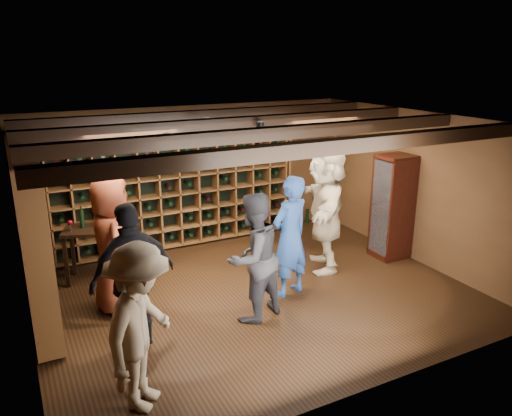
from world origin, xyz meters
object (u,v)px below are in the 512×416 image
guest_woman_black (133,277)px  guest_khaki (141,328)px  man_grey_suit (253,257)px  tasting_table (102,234)px  man_blue_shirt (290,236)px  guest_red_floral (113,245)px  guest_beige (326,208)px  display_cabinet (392,209)px

guest_woman_black → guest_khaki: guest_woman_black is taller
man_grey_suit → tasting_table: bearing=-73.0°
man_blue_shirt → guest_red_floral: size_ratio=0.95×
man_grey_suit → guest_beige: size_ratio=0.85×
guest_red_floral → guest_khaki: guest_red_floral is taller
guest_red_floral → guest_woman_black: bearing=-173.0°
man_blue_shirt → guest_woman_black: 2.34m
guest_red_floral → guest_woman_black: guest_red_floral is taller
man_blue_shirt → guest_khaki: size_ratio=1.03×
guest_beige → guest_red_floral: bearing=-63.8°
man_grey_suit → guest_woman_black: bearing=-20.8°
man_blue_shirt → tasting_table: 2.88m
man_blue_shirt → tasting_table: man_blue_shirt is taller
guest_woman_black → guest_khaki: 1.12m
guest_red_floral → tasting_table: 1.06m
guest_red_floral → guest_khaki: bearing=-178.9°
guest_woman_black → guest_beige: size_ratio=0.88×
guest_khaki → guest_beige: guest_beige is taller
man_blue_shirt → tasting_table: (-2.30, 1.73, -0.14)m
man_grey_suit → tasting_table: 2.60m
display_cabinet → guest_khaki: size_ratio=1.02×
man_blue_shirt → guest_red_floral: bearing=-31.9°
guest_woman_black → guest_red_floral: bearing=-101.2°
man_grey_suit → guest_khaki: size_ratio=1.00×
man_grey_suit → guest_beige: bearing=-170.9°
guest_khaki → tasting_table: 3.17m
guest_khaki → man_grey_suit: bearing=-20.4°
guest_khaki → display_cabinet: bearing=-30.3°
guest_khaki → guest_beige: 4.03m
display_cabinet → man_blue_shirt: 2.30m
guest_red_floral → guest_beige: size_ratio=0.92×
display_cabinet → man_grey_suit: size_ratio=1.02×
man_grey_suit → guest_khaki: (-1.73, -1.05, 0.00)m
man_blue_shirt → man_grey_suit: bearing=10.5°
man_grey_suit → guest_red_floral: bearing=-53.3°
man_grey_suit → guest_khaki: 2.03m
display_cabinet → guest_khaki: (-4.78, -1.85, 0.00)m
man_blue_shirt → guest_beige: (1.00, 0.55, 0.13)m
guest_red_floral → man_grey_suit: bearing=-118.4°
guest_khaki → guest_red_floral: bearing=33.4°
guest_beige → tasting_table: bearing=-81.3°
guest_red_floral → guest_beige: 3.33m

